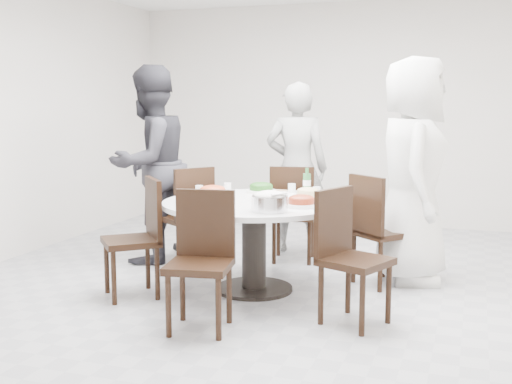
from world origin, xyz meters
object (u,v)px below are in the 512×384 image
(chair_s, at_px, (199,262))
(rice_bowl, at_px, (270,204))
(soup_bowl, at_px, (198,203))
(beverage_bottle, at_px, (307,181))
(chair_sw, at_px, (131,239))
(chair_se, at_px, (356,258))
(chair_ne, at_px, (383,230))
(diner_middle, at_px, (297,168))
(chair_n, at_px, (294,213))
(chair_nw, at_px, (185,216))
(diner_left, at_px, (150,164))
(dining_table, at_px, (254,246))
(diner_right, at_px, (413,171))

(chair_s, bearing_deg, rice_bowl, 52.10)
(soup_bowl, distance_m, beverage_bottle, 1.16)
(chair_sw, height_order, chair_se, same)
(chair_ne, bearing_deg, soup_bowl, 77.98)
(chair_s, relative_size, diner_middle, 0.54)
(chair_se, bearing_deg, chair_sw, 111.11)
(chair_s, height_order, soup_bowl, chair_s)
(chair_sw, bearing_deg, rice_bowl, 51.73)
(chair_ne, relative_size, chair_sw, 1.00)
(chair_sw, height_order, soup_bowl, chair_sw)
(chair_n, bearing_deg, chair_sw, 49.94)
(chair_nw, height_order, chair_sw, same)
(diner_left, height_order, beverage_bottle, diner_left)
(chair_ne, xyz_separation_m, chair_n, (-0.95, 0.56, 0.00))
(chair_se, height_order, rice_bowl, chair_se)
(diner_middle, distance_m, diner_left, 1.50)
(dining_table, xyz_separation_m, chair_nw, (-0.91, 0.61, 0.10))
(chair_sw, height_order, beverage_bottle, beverage_bottle)
(diner_middle, bearing_deg, soup_bowl, 74.69)
(diner_right, distance_m, soup_bowl, 1.91)
(chair_nw, relative_size, beverage_bottle, 4.08)
(chair_n, xyz_separation_m, diner_middle, (-0.07, 0.37, 0.40))
(chair_sw, distance_m, beverage_bottle, 1.61)
(chair_nw, xyz_separation_m, diner_middle, (0.87, 0.85, 0.40))
(beverage_bottle, bearing_deg, diner_middle, 110.58)
(dining_table, distance_m, diner_left, 1.55)
(chair_n, xyz_separation_m, chair_nw, (-0.95, -0.48, 0.00))
(chair_nw, relative_size, diner_right, 0.49)
(soup_bowl, height_order, beverage_bottle, beverage_bottle)
(diner_middle, xyz_separation_m, rice_bowl, (0.31, -1.88, -0.07))
(chair_ne, relative_size, diner_middle, 0.54)
(chair_ne, distance_m, chair_se, 1.07)
(chair_n, distance_m, rice_bowl, 1.56)
(chair_s, xyz_separation_m, rice_bowl, (0.31, 0.58, 0.33))
(chair_nw, bearing_deg, soup_bowl, 65.31)
(diner_right, bearing_deg, diner_left, 82.66)
(rice_bowl, height_order, soup_bowl, rice_bowl)
(chair_n, xyz_separation_m, chair_s, (-0.08, -2.09, 0.00))
(chair_n, height_order, beverage_bottle, beverage_bottle)
(diner_right, xyz_separation_m, soup_bowl, (-1.49, -1.18, -0.18))
(diner_right, bearing_deg, chair_n, 63.18)
(chair_ne, distance_m, diner_right, 0.57)
(chair_ne, relative_size, chair_s, 1.00)
(chair_n, relative_size, chair_nw, 1.00)
(chair_n, bearing_deg, beverage_bottle, 106.41)
(chair_n, height_order, rice_bowl, chair_n)
(chair_ne, height_order, soup_bowl, chair_ne)
(dining_table, xyz_separation_m, chair_ne, (0.98, 0.53, 0.10))
(rice_bowl, bearing_deg, diner_right, 51.19)
(diner_middle, bearing_deg, diner_left, 25.70)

